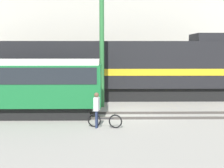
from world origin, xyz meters
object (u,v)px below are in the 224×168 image
(freight_locomotive, at_px, (96,69))
(bicycle, at_px, (105,121))
(utility_pole_left, at_px, (102,44))
(streetcar, at_px, (15,84))
(person, at_px, (97,106))

(freight_locomotive, height_order, bicycle, freight_locomotive)
(freight_locomotive, bearing_deg, utility_pole_left, -81.21)
(streetcar, distance_m, utility_pole_left, 6.33)
(freight_locomotive, relative_size, streetcar, 2.18)
(person, bearing_deg, freight_locomotive, 92.11)
(streetcar, xyz_separation_m, bicycle, (5.14, -2.55, -1.56))
(streetcar, distance_m, bicycle, 5.94)
(freight_locomotive, height_order, utility_pole_left, utility_pole_left)
(streetcar, xyz_separation_m, utility_pole_left, (4.90, 3.24, 2.36))
(freight_locomotive, xyz_separation_m, person, (0.33, -9.08, -1.28))
(streetcar, height_order, utility_pole_left, utility_pole_left)
(freight_locomotive, xyz_separation_m, utility_pole_left, (0.50, -3.24, 1.89))
(bicycle, bearing_deg, streetcar, 153.62)
(freight_locomotive, relative_size, bicycle, 12.30)
(freight_locomotive, distance_m, streetcar, 7.84)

